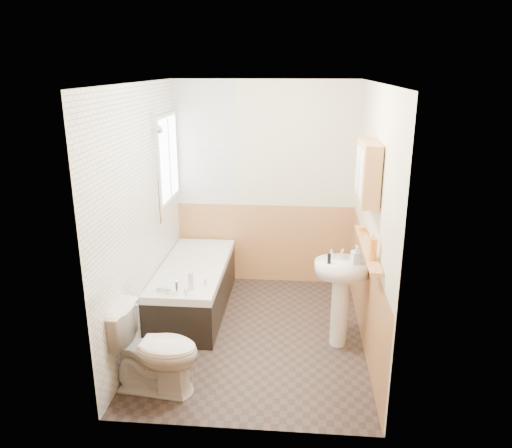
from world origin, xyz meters
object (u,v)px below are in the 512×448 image
object	(u,v)px
toilet	(154,350)
medicine_cabinet	(368,172)
sink	(341,286)
pine_shelf	(367,248)
bathtub	(194,286)

from	to	relation	value
toilet	medicine_cabinet	world-z (taller)	medicine_cabinet
sink	medicine_cabinet	size ratio (longest dim) A/B	1.66
medicine_cabinet	pine_shelf	bearing A→B (deg)	-73.80
sink	pine_shelf	xyz separation A→B (m)	(0.20, -0.16, 0.45)
bathtub	pine_shelf	world-z (taller)	pine_shelf
medicine_cabinet	bathtub	bearing A→B (deg)	159.05
medicine_cabinet	sink	bearing A→B (deg)	160.88
bathtub	sink	bearing A→B (deg)	-21.15
pine_shelf	medicine_cabinet	xyz separation A→B (m)	(-0.03, 0.10, 0.67)
toilet	medicine_cabinet	bearing A→B (deg)	-59.13
toilet	sink	distance (m)	1.84
bathtub	toilet	xyz separation A→B (m)	(-0.03, -1.47, 0.10)
pine_shelf	sink	bearing A→B (deg)	142.12
bathtub	medicine_cabinet	size ratio (longest dim) A/B	2.83
bathtub	pine_shelf	bearing A→B (deg)	-23.32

